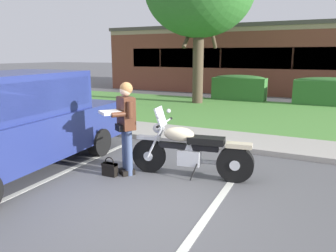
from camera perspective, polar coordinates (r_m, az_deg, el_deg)
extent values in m
plane|color=#565659|center=(5.41, -5.91, -11.37)|extent=(140.00, 140.00, 0.00)
cube|color=#ADA89E|center=(7.93, 5.51, -3.10)|extent=(60.00, 0.20, 0.12)
cube|color=#ADA89E|center=(8.71, 7.47, -1.87)|extent=(60.00, 1.50, 0.08)
cube|color=#518E3D|center=(12.58, 13.44, 2.27)|extent=(60.00, 6.68, 0.06)
cube|color=silver|center=(6.52, -17.64, -7.63)|extent=(0.21, 4.40, 0.01)
cube|color=silver|center=(5.07, 8.57, -13.10)|extent=(0.21, 4.40, 0.01)
cylinder|color=black|center=(6.13, -3.35, -5.20)|extent=(0.65, 0.19, 0.64)
cylinder|color=silver|center=(6.13, -3.35, -5.20)|extent=(0.19, 0.14, 0.18)
cylinder|color=black|center=(5.78, 11.73, -6.55)|extent=(0.66, 0.27, 0.64)
cylinder|color=silver|center=(5.78, 11.73, -6.55)|extent=(0.21, 0.22, 0.18)
cube|color=silver|center=(6.04, -3.39, -2.03)|extent=(0.46, 0.20, 0.06)
cube|color=beige|center=(5.68, 12.38, -3.34)|extent=(0.46, 0.26, 0.08)
cylinder|color=silver|center=(5.94, -2.43, -2.99)|extent=(0.31, 0.09, 0.58)
cylinder|color=silver|center=(6.08, -1.92, -2.60)|extent=(0.31, 0.09, 0.58)
sphere|color=silver|center=(5.93, -1.87, -0.41)|extent=(0.17, 0.17, 0.17)
cylinder|color=silver|center=(5.87, -0.58, 0.64)|extent=(0.14, 0.72, 0.03)
cylinder|color=black|center=(5.53, -1.74, -0.09)|extent=(0.06, 0.11, 0.04)
cylinder|color=black|center=(6.20, 0.45, 1.29)|extent=(0.06, 0.11, 0.04)
sphere|color=silver|center=(5.56, -1.74, 1.66)|extent=(0.08, 0.08, 0.08)
sphere|color=silver|center=(6.12, 0.11, 2.67)|extent=(0.08, 0.08, 0.08)
cube|color=#B2BCC6|center=(5.87, -1.33, 1.64)|extent=(0.19, 0.38, 0.35)
cube|color=black|center=(5.85, 3.52, -3.63)|extent=(1.10, 0.26, 0.10)
ellipsoid|color=beige|center=(5.83, 1.93, -1.42)|extent=(0.60, 0.40, 0.26)
cube|color=black|center=(5.74, 6.73, -2.55)|extent=(0.67, 0.37, 0.12)
cube|color=silver|center=(5.90, 3.78, -5.52)|extent=(0.43, 0.30, 0.28)
cylinder|color=silver|center=(5.86, 3.47, -4.00)|extent=(0.19, 0.14, 0.21)
cylinder|color=silver|center=(5.84, 4.12, -4.06)|extent=(0.19, 0.14, 0.21)
cylinder|color=silver|center=(5.99, 7.54, -6.33)|extent=(0.61, 0.17, 0.08)
cylinder|color=silver|center=(5.96, 9.45, -6.49)|extent=(0.61, 0.17, 0.08)
cylinder|color=black|center=(5.80, 4.53, -8.07)|extent=(0.11, 0.13, 0.30)
cube|color=black|center=(6.08, -7.01, -8.12)|extent=(0.23, 0.26, 0.10)
cube|color=black|center=(6.20, -7.52, -7.72)|extent=(0.23, 0.26, 0.10)
cylinder|color=#3D4C70|center=(5.97, -6.92, -4.67)|extent=(0.14, 0.14, 0.86)
cylinder|color=#3D4C70|center=(6.09, -7.44, -4.33)|extent=(0.14, 0.14, 0.86)
cube|color=#4C2819|center=(5.86, -7.38, 2.25)|extent=(0.44, 0.40, 0.58)
cube|color=#4C2819|center=(5.82, -7.45, 4.87)|extent=(0.36, 0.33, 0.06)
sphere|color=beige|center=(5.80, -7.49, 6.24)|extent=(0.21, 0.21, 0.21)
sphere|color=olive|center=(5.81, -7.36, 6.54)|extent=(0.23, 0.23, 0.23)
cube|color=black|center=(5.86, -8.48, -0.27)|extent=(0.24, 0.21, 0.12)
cylinder|color=#4C2819|center=(5.65, -8.25, 2.05)|extent=(0.27, 0.33, 0.09)
cylinder|color=#4C2819|center=(5.95, -9.40, 2.53)|extent=(0.27, 0.33, 0.09)
cylinder|color=#4C2819|center=(5.64, -6.73, 2.89)|extent=(0.10, 0.10, 0.28)
cylinder|color=#4C2819|center=(6.04, -8.38, 3.48)|extent=(0.10, 0.10, 0.28)
cube|color=white|center=(5.75, -10.15, 2.36)|extent=(0.44, 0.44, 0.05)
cube|color=black|center=(6.08, -10.19, -7.53)|extent=(0.28, 0.12, 0.24)
cube|color=black|center=(6.05, -10.25, -6.65)|extent=(0.28, 0.13, 0.04)
torus|color=black|center=(6.04, -10.24, -6.28)|extent=(0.20, 0.02, 0.20)
cube|color=navy|center=(6.69, -25.53, -1.54)|extent=(2.20, 4.81, 0.80)
cube|color=navy|center=(6.47, -27.15, 4.89)|extent=(1.90, 3.02, 0.76)
cube|color=black|center=(5.86, -21.77, 4.73)|extent=(0.22, 2.72, 0.55)
cube|color=black|center=(7.33, -19.86, 5.95)|extent=(1.57, 0.34, 0.51)
cube|color=black|center=(8.50, -13.48, 0.03)|extent=(1.90, 0.22, 0.20)
cylinder|color=black|center=(8.39, -22.12, -1.42)|extent=(0.28, 0.61, 0.60)
cylinder|color=black|center=(7.28, -11.98, -2.77)|extent=(0.28, 0.61, 0.60)
cylinder|color=#4C3D2D|center=(14.56, 5.29, 9.94)|extent=(0.47, 0.47, 3.11)
cylinder|color=#4C3D2D|center=(14.39, 7.67, 16.13)|extent=(0.16, 1.29, 1.40)
cylinder|color=#4C3D2D|center=(14.75, 3.57, 15.53)|extent=(0.16, 1.09, 1.10)
cube|color=#336B2D|center=(15.96, 12.38, 6.30)|extent=(2.48, 0.90, 1.10)
ellipsoid|color=#336B2D|center=(15.91, 12.47, 8.27)|extent=(2.35, 0.84, 0.28)
cube|color=#336B2D|center=(15.52, 26.46, 5.13)|extent=(2.88, 0.90, 1.10)
ellipsoid|color=#336B2D|center=(15.47, 26.65, 7.14)|extent=(2.74, 0.84, 0.28)
cube|color=brown|center=(22.25, 22.11, 10.61)|extent=(22.06, 8.98, 3.62)
cube|color=#998466|center=(17.86, 21.46, 15.88)|extent=(22.06, 0.10, 0.24)
cube|color=#4C4742|center=(22.30, 22.52, 15.51)|extent=(22.28, 9.07, 0.20)
cube|color=#1E282D|center=(17.81, 21.06, 11.04)|extent=(18.75, 0.06, 1.10)
cube|color=brown|center=(19.94, -1.38, 11.91)|extent=(0.08, 0.04, 1.20)
cube|color=brown|center=(18.52, 9.21, 11.72)|extent=(0.08, 0.04, 1.20)
cube|color=brown|center=(17.80, 21.06, 11.04)|extent=(0.08, 0.04, 1.20)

